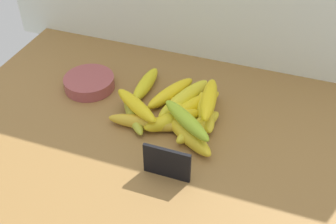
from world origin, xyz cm
name	(u,v)px	position (x,y,z in cm)	size (l,w,h in cm)	color
counter_top	(152,137)	(0.00, 0.00, 1.50)	(110.00, 76.00, 3.00)	olive
chalkboard_sign	(167,164)	(8.56, -12.23, 6.86)	(11.00, 1.80, 8.40)	black
fruit_bowl	(89,83)	(-23.83, 11.80, 4.74)	(14.41, 14.41, 3.48)	#9A4748
banana_0	(173,120)	(4.45, 3.96, 5.13)	(15.90, 4.27, 4.27)	yellow
banana_1	(206,111)	(11.36, 10.04, 5.19)	(16.20, 4.39, 4.39)	yellow
banana_2	(188,135)	(9.66, 0.01, 5.12)	(17.17, 4.24, 4.24)	yellow
banana_3	(133,115)	(-6.25, 2.85, 4.63)	(15.75, 3.27, 3.27)	#A8B02F
banana_4	(187,120)	(7.57, 5.61, 4.85)	(19.81, 3.70, 3.70)	yellow
banana_5	(171,93)	(0.01, 14.76, 4.93)	(17.80, 3.86, 3.86)	yellow
banana_6	(184,99)	(4.33, 13.41, 5.13)	(20.93, 4.26, 4.26)	yellow
banana_7	(198,127)	(11.20, 3.79, 4.99)	(15.59, 3.97, 3.97)	yellow
banana_8	(145,123)	(-2.20, 0.92, 4.87)	(19.23, 3.75, 3.75)	gold
banana_9	(146,84)	(-8.13, 16.21, 4.92)	(16.26, 3.84, 3.84)	yellow
banana_10	(196,104)	(8.03, 12.31, 4.95)	(16.70, 3.90, 3.90)	yellow
banana_11	(186,120)	(8.86, 0.95, 9.02)	(17.54, 3.57, 3.57)	#9EC32A
banana_12	(136,105)	(-5.32, 3.10, 8.03)	(16.36, 3.53, 3.53)	yellow
banana_13	(209,99)	(11.93, 10.22, 9.34)	(16.93, 3.89, 3.89)	yellow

